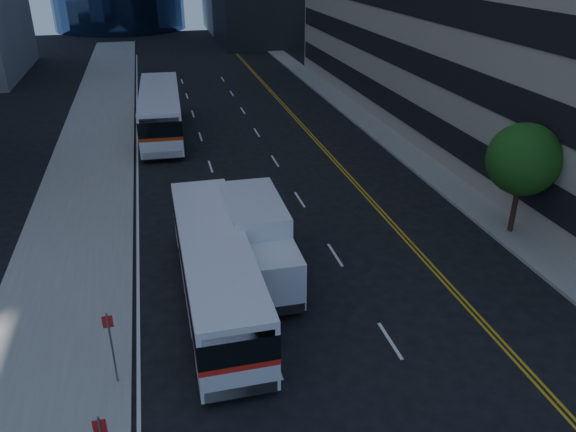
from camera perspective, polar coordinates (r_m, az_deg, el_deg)
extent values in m
plane|color=black|center=(18.24, 11.37, -16.34)|extent=(160.00, 160.00, 0.00)
cube|color=gray|center=(39.12, -19.04, 6.55)|extent=(5.00, 90.00, 0.15)
cube|color=gray|center=(41.87, 8.71, 8.91)|extent=(2.00, 90.00, 0.15)
cylinder|color=#332114|center=(27.53, 21.97, 0.67)|extent=(0.24, 0.24, 2.20)
sphere|color=#194012|center=(26.67, 22.82, 5.33)|extent=(3.20, 3.20, 3.20)
cube|color=silver|center=(21.01, -7.28, -6.90)|extent=(2.39, 10.77, 0.99)
cube|color=red|center=(20.70, -7.37, -5.55)|extent=(2.41, 10.79, 0.20)
cube|color=black|center=(20.45, -7.45, -4.37)|extent=(2.41, 10.79, 0.81)
cube|color=silver|center=(20.12, -7.56, -2.71)|extent=(2.39, 10.77, 0.45)
cylinder|color=black|center=(18.54, -9.17, -13.49)|extent=(0.27, 0.90, 0.90)
cylinder|color=black|center=(18.73, -2.65, -12.66)|extent=(0.27, 0.90, 0.90)
cylinder|color=black|center=(23.59, -10.66, -4.23)|extent=(0.27, 0.90, 0.90)
cylinder|color=black|center=(23.74, -5.63, -3.67)|extent=(0.27, 0.90, 0.90)
cube|color=white|center=(40.71, -12.70, 9.30)|extent=(3.05, 12.16, 1.11)
cube|color=red|center=(40.54, -12.79, 10.19)|extent=(3.07, 12.18, 0.22)
cube|color=black|center=(40.40, -12.87, 10.94)|extent=(3.07, 12.18, 0.91)
cube|color=white|center=(40.22, -12.98, 11.98)|extent=(3.05, 12.16, 0.50)
cylinder|color=black|center=(37.42, -14.45, 7.01)|extent=(0.34, 1.02, 1.01)
cylinder|color=black|center=(37.36, -10.80, 7.34)|extent=(0.34, 1.02, 1.01)
cylinder|color=black|center=(43.96, -14.23, 9.81)|extent=(0.34, 1.02, 1.01)
cylinder|color=black|center=(43.91, -11.10, 10.10)|extent=(0.34, 1.02, 1.01)
cube|color=silver|center=(20.32, -1.77, -6.26)|extent=(2.17, 1.99, 1.89)
cube|color=black|center=(19.42, -1.27, -6.67)|extent=(1.96, 0.07, 0.99)
cube|color=silver|center=(22.75, -3.41, -0.99)|extent=(2.18, 4.33, 2.34)
cube|color=black|center=(22.54, -2.87, -5.15)|extent=(1.59, 5.94, 0.22)
cylinder|color=black|center=(20.51, -4.29, -8.90)|extent=(0.26, 0.86, 0.86)
cylinder|color=black|center=(20.83, 0.97, -8.22)|extent=(0.26, 0.86, 0.86)
cylinder|color=black|center=(24.31, -6.04, -2.98)|extent=(0.26, 0.86, 0.86)
cylinder|color=black|center=(24.57, -1.61, -2.49)|extent=(0.26, 0.86, 0.86)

